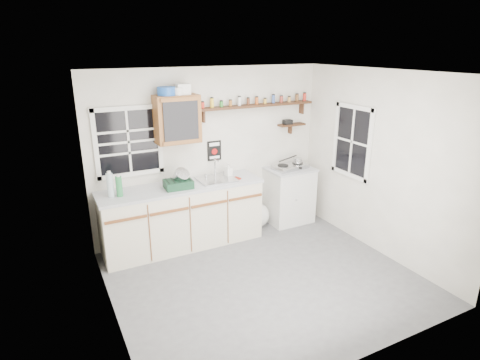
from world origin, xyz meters
The scene contains 18 objects.
room centered at (0.00, 0.00, 1.25)m, with size 3.64×3.24×2.54m.
main_cabinet centered at (-0.58, 1.30, 0.46)m, with size 2.31×0.63×0.92m.
right_cabinet centered at (1.25, 1.32, 0.46)m, with size 0.73×0.57×0.91m.
sink centered at (-0.05, 1.30, 0.93)m, with size 0.52×0.44×0.29m.
upper_cabinet centered at (-0.55, 1.44, 1.82)m, with size 0.60×0.32×0.65m.
upper_cabinet_clutter centered at (-0.59, 1.44, 2.21)m, with size 0.44×0.24×0.14m.
spice_shelf centered at (0.72, 1.51, 1.93)m, with size 1.91×0.18×0.35m.
secondary_shelf centered at (1.36, 1.52, 1.58)m, with size 0.45×0.16×0.24m.
warning_sign centered at (0.05, 1.59, 1.28)m, with size 0.22×0.02×0.30m.
window_back centered at (-1.20, 1.59, 1.55)m, with size 0.93×0.03×0.98m.
window_right centered at (1.79, 0.55, 1.45)m, with size 0.03×0.78×1.08m.
water_bottles centered at (-1.49, 1.29, 1.07)m, with size 0.19×0.12×0.35m.
dish_rack centered at (-0.64, 1.23, 1.01)m, with size 0.39×0.30×0.28m.
soap_bottle centered at (0.17, 1.36, 1.02)m, with size 0.09×0.09×0.20m, color silver.
rag centered at (0.21, 1.20, 0.93)m, with size 0.13×0.11×0.02m, color maroon.
hotplate centered at (1.24, 1.31, 0.95)m, with size 0.59×0.37×0.08m.
saucepan centered at (1.37, 1.31, 1.03)m, with size 0.32×0.25×0.15m.
trash_bag centered at (0.69, 1.36, 0.19)m, with size 0.39×0.36×0.45m.
Camera 1 is at (-2.27, -3.76, 2.78)m, focal length 30.00 mm.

